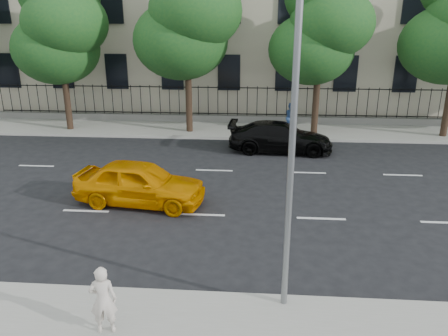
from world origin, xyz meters
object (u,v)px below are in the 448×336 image
at_px(yellow_taxi, 140,183).
at_px(street_light, 293,78).
at_px(woman_near, 103,300).
at_px(black_sedan, 280,137).

bearing_deg(yellow_taxi, street_light, -128.93).
height_order(street_light, woman_near, street_light).
height_order(yellow_taxi, woman_near, woman_near).
relative_size(street_light, black_sedan, 1.59).
height_order(street_light, yellow_taxi, street_light).
bearing_deg(woman_near, black_sedan, -117.95).
xyz_separation_m(street_light, woman_near, (-3.74, -1.76, -4.24)).
distance_m(street_light, woman_near, 5.92).
distance_m(street_light, black_sedan, 12.65).
bearing_deg(yellow_taxi, black_sedan, -29.92).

